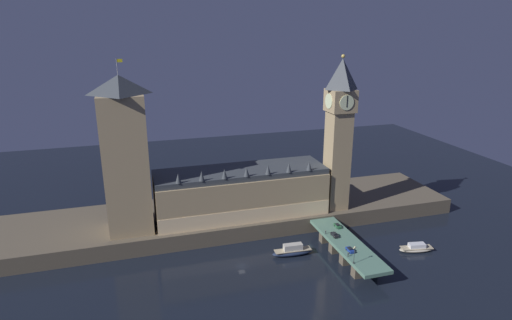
{
  "coord_description": "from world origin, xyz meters",
  "views": [
    {
      "loc": [
        -35.86,
        -138.57,
        87.02
      ],
      "look_at": [
        11.72,
        20.0,
        35.32
      ],
      "focal_mm": 30.0,
      "sensor_mm": 36.0,
      "label": 1
    }
  ],
  "objects_px": {
    "clock_tower": "(339,131)",
    "boat_upstream": "(293,251)",
    "pedestrian_far_rail": "(326,232)",
    "boat_downstream": "(417,248)",
    "street_lamp_near": "(354,253)",
    "victoria_tower": "(125,156)",
    "car_northbound_lead": "(335,235)",
    "car_southbound_trail": "(338,226)",
    "pedestrian_near_rail": "(348,255)",
    "car_northbound_trail": "(350,250)"
  },
  "relations": [
    {
      "from": "car_southbound_trail",
      "to": "pedestrian_near_rail",
      "type": "bearing_deg",
      "value": -108.02
    },
    {
      "from": "clock_tower",
      "to": "car_southbound_trail",
      "type": "relative_size",
      "value": 16.7
    },
    {
      "from": "car_northbound_lead",
      "to": "clock_tower",
      "type": "bearing_deg",
      "value": 63.62
    },
    {
      "from": "pedestrian_near_rail",
      "to": "boat_upstream",
      "type": "height_order",
      "value": "pedestrian_near_rail"
    },
    {
      "from": "car_northbound_lead",
      "to": "car_northbound_trail",
      "type": "distance_m",
      "value": 12.74
    },
    {
      "from": "car_southbound_trail",
      "to": "pedestrian_near_rail",
      "type": "height_order",
      "value": "pedestrian_near_rail"
    },
    {
      "from": "pedestrian_near_rail",
      "to": "boat_downstream",
      "type": "relative_size",
      "value": 0.11
    },
    {
      "from": "street_lamp_near",
      "to": "boat_downstream",
      "type": "height_order",
      "value": "street_lamp_near"
    },
    {
      "from": "street_lamp_near",
      "to": "boat_upstream",
      "type": "xyz_separation_m",
      "value": [
        -14.52,
        21.95,
        -8.76
      ]
    },
    {
      "from": "boat_downstream",
      "to": "pedestrian_far_rail",
      "type": "bearing_deg",
      "value": 159.03
    },
    {
      "from": "street_lamp_near",
      "to": "pedestrian_near_rail",
      "type": "bearing_deg",
      "value": 85.33
    },
    {
      "from": "pedestrian_far_rail",
      "to": "car_northbound_lead",
      "type": "bearing_deg",
      "value": -50.55
    },
    {
      "from": "victoria_tower",
      "to": "pedestrian_far_rail",
      "type": "distance_m",
      "value": 85.83
    },
    {
      "from": "clock_tower",
      "to": "boat_downstream",
      "type": "relative_size",
      "value": 4.57
    },
    {
      "from": "pedestrian_far_rail",
      "to": "car_southbound_trail",
      "type": "bearing_deg",
      "value": 28.9
    },
    {
      "from": "boat_downstream",
      "to": "boat_upstream",
      "type": "bearing_deg",
      "value": 166.99
    },
    {
      "from": "car_southbound_trail",
      "to": "car_northbound_lead",
      "type": "bearing_deg",
      "value": -124.86
    },
    {
      "from": "clock_tower",
      "to": "street_lamp_near",
      "type": "xyz_separation_m",
      "value": [
        -15.37,
        -45.87,
        -32.94
      ]
    },
    {
      "from": "clock_tower",
      "to": "car_northbound_lead",
      "type": "distance_m",
      "value": 46.05
    },
    {
      "from": "victoria_tower",
      "to": "pedestrian_near_rail",
      "type": "xyz_separation_m",
      "value": [
        75.46,
        -44.86,
        -31.52
      ]
    },
    {
      "from": "car_northbound_trail",
      "to": "pedestrian_near_rail",
      "type": "distance_m",
      "value": 3.96
    },
    {
      "from": "street_lamp_near",
      "to": "boat_upstream",
      "type": "distance_m",
      "value": 27.73
    },
    {
      "from": "street_lamp_near",
      "to": "clock_tower",
      "type": "bearing_deg",
      "value": 71.48
    },
    {
      "from": "clock_tower",
      "to": "boat_upstream",
      "type": "distance_m",
      "value": 56.61
    },
    {
      "from": "victoria_tower",
      "to": "car_southbound_trail",
      "type": "relative_size",
      "value": 16.68
    },
    {
      "from": "victoria_tower",
      "to": "street_lamp_near",
      "type": "relative_size",
      "value": 10.14
    },
    {
      "from": "car_northbound_trail",
      "to": "pedestrian_far_rail",
      "type": "relative_size",
      "value": 2.49
    },
    {
      "from": "clock_tower",
      "to": "car_northbound_lead",
      "type": "height_order",
      "value": "clock_tower"
    },
    {
      "from": "car_northbound_trail",
      "to": "boat_downstream",
      "type": "relative_size",
      "value": 0.26
    },
    {
      "from": "car_northbound_lead",
      "to": "boat_downstream",
      "type": "relative_size",
      "value": 0.28
    },
    {
      "from": "car_southbound_trail",
      "to": "street_lamp_near",
      "type": "distance_m",
      "value": 29.16
    },
    {
      "from": "car_southbound_trail",
      "to": "pedestrian_far_rail",
      "type": "xyz_separation_m",
      "value": [
        -7.47,
        -4.12,
        0.17
      ]
    },
    {
      "from": "car_northbound_lead",
      "to": "car_northbound_trail",
      "type": "xyz_separation_m",
      "value": [
        0.0,
        -12.74,
        0.03
      ]
    },
    {
      "from": "clock_tower",
      "to": "street_lamp_near",
      "type": "height_order",
      "value": "clock_tower"
    },
    {
      "from": "car_northbound_trail",
      "to": "car_northbound_lead",
      "type": "bearing_deg",
      "value": 90.0
    },
    {
      "from": "car_northbound_lead",
      "to": "car_southbound_trail",
      "type": "distance_m",
      "value": 8.71
    },
    {
      "from": "victoria_tower",
      "to": "boat_downstream",
      "type": "xyz_separation_m",
      "value": [
        109.85,
        -39.21,
        -37.42
      ]
    },
    {
      "from": "clock_tower",
      "to": "car_southbound_trail",
      "type": "bearing_deg",
      "value": -112.61
    },
    {
      "from": "clock_tower",
      "to": "boat_upstream",
      "type": "bearing_deg",
      "value": -141.32
    },
    {
      "from": "victoria_tower",
      "to": "boat_downstream",
      "type": "height_order",
      "value": "victoria_tower"
    },
    {
      "from": "victoria_tower",
      "to": "street_lamp_near",
      "type": "bearing_deg",
      "value": -33.54
    },
    {
      "from": "car_northbound_lead",
      "to": "pedestrian_far_rail",
      "type": "relative_size",
      "value": 2.61
    },
    {
      "from": "victoria_tower",
      "to": "pedestrian_far_rail",
      "type": "bearing_deg",
      "value": -19.03
    },
    {
      "from": "pedestrian_near_rail",
      "to": "boat_downstream",
      "type": "height_order",
      "value": "pedestrian_near_rail"
    },
    {
      "from": "car_southbound_trail",
      "to": "street_lamp_near",
      "type": "xyz_separation_m",
      "value": [
        -7.87,
        -27.85,
        3.59
      ]
    },
    {
      "from": "car_southbound_trail",
      "to": "clock_tower",
      "type": "bearing_deg",
      "value": 67.39
    },
    {
      "from": "car_northbound_trail",
      "to": "street_lamp_near",
      "type": "distance_m",
      "value": 9.18
    },
    {
      "from": "pedestrian_far_rail",
      "to": "boat_downstream",
      "type": "relative_size",
      "value": 0.11
    },
    {
      "from": "clock_tower",
      "to": "victoria_tower",
      "type": "distance_m",
      "value": 90.64
    },
    {
      "from": "street_lamp_near",
      "to": "car_northbound_lead",
      "type": "bearing_deg",
      "value": 82.06
    }
  ]
}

